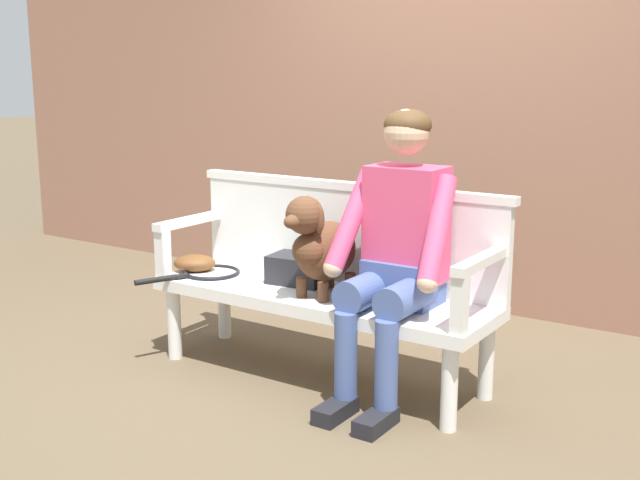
% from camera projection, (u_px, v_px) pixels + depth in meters
% --- Properties ---
extents(ground_plane, '(40.00, 40.00, 0.00)m').
position_uv_depth(ground_plane, '(320.00, 377.00, 3.91)').
color(ground_plane, brown).
extents(brick_garden_fence, '(8.00, 0.30, 2.35)m').
position_uv_depth(brick_garden_fence, '(464.00, 118.00, 5.00)').
color(brick_garden_fence, '#936651').
rests_on(brick_garden_fence, ground).
extents(hedge_bush_mid_right, '(0.71, 0.60, 0.64)m').
position_uv_depth(hedge_bush_mid_right, '(369.00, 251.00, 5.17)').
color(hedge_bush_mid_right, '#194C1E').
rests_on(hedge_bush_mid_right, ground).
extents(garden_bench, '(1.70, 0.52, 0.43)m').
position_uv_depth(garden_bench, '(320.00, 303.00, 3.83)').
color(garden_bench, white).
rests_on(garden_bench, ground).
extents(bench_backrest, '(1.74, 0.06, 0.50)m').
position_uv_depth(bench_backrest, '(346.00, 231.00, 3.95)').
color(bench_backrest, white).
rests_on(bench_backrest, garden_bench).
extents(bench_armrest_left_end, '(0.06, 0.52, 0.28)m').
position_uv_depth(bench_armrest_left_end, '(180.00, 234.00, 4.14)').
color(bench_armrest_left_end, white).
rests_on(bench_armrest_left_end, garden_bench).
extents(bench_armrest_right_end, '(0.06, 0.52, 0.28)m').
position_uv_depth(bench_armrest_right_end, '(473.00, 278.00, 3.27)').
color(bench_armrest_right_end, white).
rests_on(bench_armrest_right_end, garden_bench).
extents(person_seated, '(0.56, 0.66, 1.30)m').
position_uv_depth(person_seated, '(397.00, 246.00, 3.52)').
color(person_seated, black).
rests_on(person_seated, ground).
extents(dog_on_bench, '(0.26, 0.49, 0.49)m').
position_uv_depth(dog_on_bench, '(321.00, 245.00, 3.68)').
color(dog_on_bench, brown).
rests_on(dog_on_bench, garden_bench).
extents(tennis_racket, '(0.38, 0.58, 0.03)m').
position_uv_depth(tennis_racket, '(207.00, 273.00, 4.12)').
color(tennis_racket, black).
rests_on(tennis_racket, garden_bench).
extents(baseball_glove, '(0.27, 0.26, 0.09)m').
position_uv_depth(baseball_glove, '(195.00, 263.00, 4.18)').
color(baseball_glove, brown).
rests_on(baseball_glove, garden_bench).
extents(sports_bag, '(0.30, 0.23, 0.14)m').
position_uv_depth(sports_bag, '(299.00, 269.00, 3.95)').
color(sports_bag, '#232328').
rests_on(sports_bag, garden_bench).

